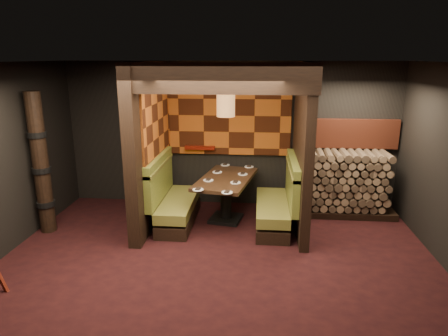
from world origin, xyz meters
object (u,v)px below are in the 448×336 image
at_px(dining_table, 226,190).
at_px(totem_column, 41,165).
at_px(firewood_stack, 349,183).
at_px(pendant_lamp, 226,103).
at_px(booth_bench_right, 278,205).
at_px(booth_bench_left, 173,201).

xyz_separation_m(dining_table, totem_column, (-3.04, -0.73, 0.60)).
bearing_deg(dining_table, firewood_stack, 12.85).
bearing_deg(pendant_lamp, totem_column, -167.46).
bearing_deg(booth_bench_right, firewood_stack, 27.35).
height_order(pendant_lamp, firewood_stack, pendant_lamp).
relative_size(pendant_lamp, firewood_stack, 0.53).
bearing_deg(dining_table, pendant_lamp, -90.00).
distance_m(booth_bench_left, booth_bench_right, 1.89).
height_order(booth_bench_left, dining_table, booth_bench_left).
relative_size(booth_bench_right, totem_column, 0.67).
height_order(dining_table, firewood_stack, firewood_stack).
distance_m(booth_bench_left, dining_table, 0.99).
distance_m(booth_bench_right, dining_table, 0.98).
bearing_deg(booth_bench_left, booth_bench_right, 0.00).
height_order(booth_bench_left, pendant_lamp, pendant_lamp).
bearing_deg(booth_bench_right, totem_column, -172.14).
xyz_separation_m(booth_bench_left, pendant_lamp, (0.95, 0.13, 1.76)).
distance_m(booth_bench_left, firewood_stack, 3.33).
bearing_deg(firewood_stack, pendant_lamp, -165.97).
relative_size(booth_bench_left, dining_table, 0.94).
bearing_deg(booth_bench_left, firewood_stack, 12.17).
bearing_deg(firewood_stack, booth_bench_left, -167.83).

